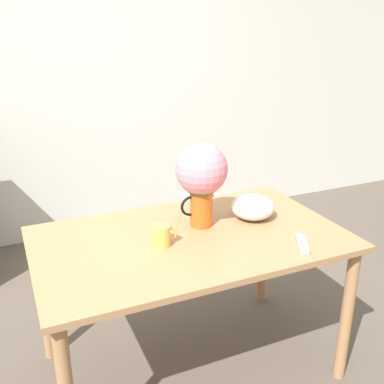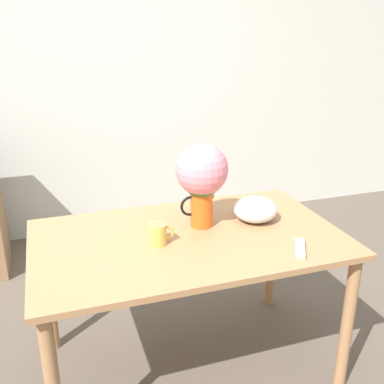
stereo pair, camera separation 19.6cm
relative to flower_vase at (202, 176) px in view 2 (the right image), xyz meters
The scene contains 7 objects.
ground_plane 1.12m from the flower_vase, 157.83° to the right, with size 12.00×12.00×0.00m, color brown.
wall_back 1.91m from the flower_vase, 100.50° to the left, with size 8.00×0.05×2.60m.
table 0.40m from the flower_vase, 136.89° to the right, with size 1.51×0.90×0.79m.
flower_vase is the anchor object (origin of this frame).
coffee_mug 0.37m from the flower_vase, 153.88° to the right, with size 0.13×0.09×0.10m.
white_bowl 0.36m from the flower_vase, ahead, with size 0.23×0.23×0.13m.
remote_control 0.58m from the flower_vase, 49.67° to the right, with size 0.13×0.18×0.02m.
Camera 2 is at (-0.37, -1.84, 1.76)m, focal length 42.00 mm.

